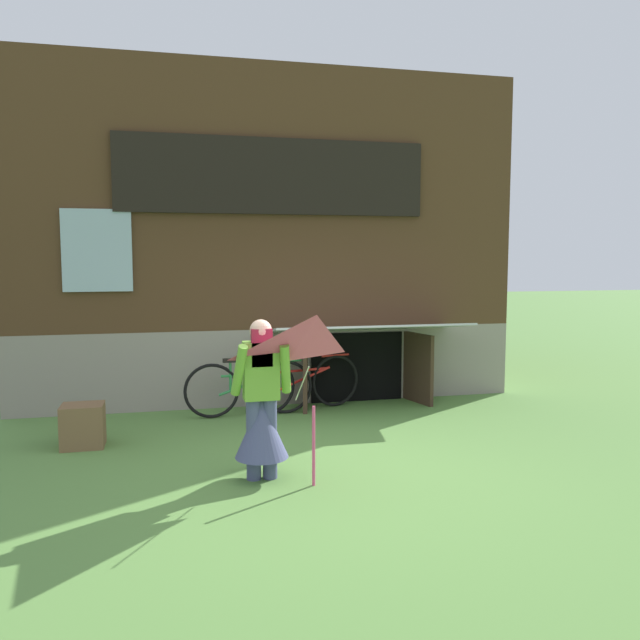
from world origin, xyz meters
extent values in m
plane|color=#56843D|center=(0.00, 0.00, 0.00)|extent=(60.00, 60.00, 0.00)
cube|color=gray|center=(0.00, 5.33, 0.56)|extent=(7.39, 4.66, 1.11)
cube|color=#4C331E|center=(0.00, 5.33, 2.99)|extent=(7.39, 4.66, 3.76)
cube|color=black|center=(0.00, 2.96, 3.29)|extent=(4.37, 0.08, 1.06)
cube|color=#9EB7C6|center=(0.00, 2.98, 3.29)|extent=(4.21, 0.04, 0.94)
cube|color=#9EB7C6|center=(-2.40, 2.97, 2.24)|extent=(0.90, 0.06, 1.10)
cube|color=black|center=(1.24, 2.98, 0.52)|extent=(1.40, 0.03, 1.03)
cube|color=#3D2B1E|center=(0.39, 2.70, 0.52)|extent=(0.21, 0.70, 1.03)
cube|color=#3D2B1E|center=(2.09, 2.70, 0.52)|extent=(0.24, 0.69, 1.03)
cube|color=#B2B2B7|center=(1.24, 2.45, 1.16)|extent=(2.80, 1.09, 0.18)
cylinder|color=#474C75|center=(-0.71, -0.06, 0.39)|extent=(0.14, 0.14, 0.79)
cylinder|color=#474C75|center=(-0.55, -0.06, 0.39)|extent=(0.14, 0.14, 0.79)
cone|color=#474C75|center=(-0.63, -0.06, 0.51)|extent=(0.52, 0.52, 0.59)
cube|color=#72AD38|center=(-0.63, -0.06, 1.07)|extent=(0.34, 0.20, 0.56)
cylinder|color=#72AD38|center=(-0.85, -0.16, 1.10)|extent=(0.17, 0.32, 0.52)
cylinder|color=#72AD38|center=(-0.41, -0.16, 1.10)|extent=(0.17, 0.32, 0.52)
cube|color=maroon|center=(-0.63, -0.12, 1.30)|extent=(0.20, 0.08, 0.36)
sphere|color=#D8AD8E|center=(-0.63, -0.06, 1.46)|extent=(0.21, 0.21, 0.21)
pyramid|color=#E54C7F|center=(-0.21, -0.63, 1.25)|extent=(1.02, 0.87, 0.52)
cylinder|color=beige|center=(-0.28, -0.31, 0.97)|extent=(0.01, 0.62, 0.44)
cylinder|color=#E54C7F|center=(-0.18, -0.36, 0.38)|extent=(0.03, 0.03, 0.76)
torus|color=black|center=(0.84, 2.73, 0.38)|extent=(0.74, 0.22, 0.75)
torus|color=black|center=(-0.16, 2.48, 0.38)|extent=(0.74, 0.22, 0.75)
cylinder|color=red|center=(0.34, 2.60, 0.57)|extent=(0.75, 0.22, 0.04)
cylinder|color=red|center=(0.34, 2.60, 0.45)|extent=(0.82, 0.24, 0.30)
cylinder|color=red|center=(0.09, 2.54, 0.57)|extent=(0.04, 0.04, 0.42)
cube|color=black|center=(0.09, 2.54, 0.78)|extent=(0.20, 0.08, 0.05)
cylinder|color=red|center=(0.84, 2.73, 0.75)|extent=(0.43, 0.13, 0.03)
torus|color=black|center=(0.06, 2.46, 0.37)|extent=(0.74, 0.06, 0.74)
torus|color=black|center=(-0.95, 2.44, 0.37)|extent=(0.74, 0.06, 0.74)
cylinder|color=#287A3D|center=(-0.44, 2.45, 0.56)|extent=(0.76, 0.06, 0.04)
cylinder|color=#287A3D|center=(-0.44, 2.45, 0.44)|extent=(0.83, 0.06, 0.30)
cylinder|color=#287A3D|center=(-0.70, 2.44, 0.56)|extent=(0.04, 0.04, 0.42)
cube|color=black|center=(-0.70, 2.44, 0.77)|extent=(0.20, 0.08, 0.05)
cylinder|color=#287A3D|center=(0.06, 2.46, 0.74)|extent=(0.44, 0.04, 0.03)
cube|color=brown|center=(-2.46, 1.45, 0.25)|extent=(0.47, 0.40, 0.49)
camera|label=1|loc=(-1.47, -6.10, 2.16)|focal=35.99mm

